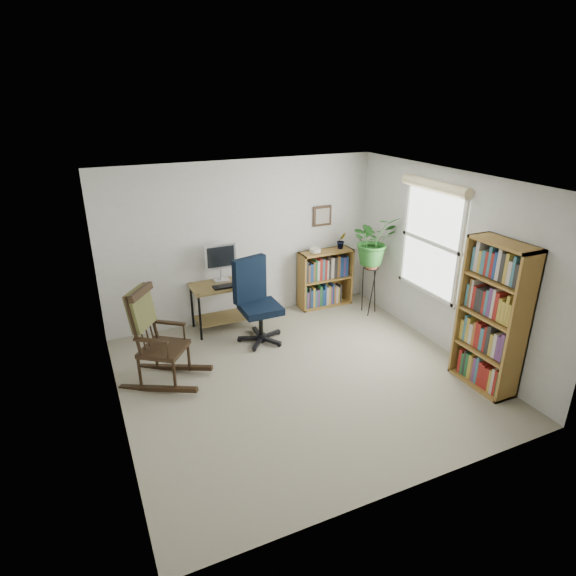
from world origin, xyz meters
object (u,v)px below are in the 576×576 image
rocking_chair (162,336)px  low_bookshelf (325,278)px  tall_bookshelf (492,317)px  office_chair (260,302)px  desk (226,306)px

rocking_chair → low_bookshelf: bearing=-30.5°
rocking_chair → low_bookshelf: (2.83, 1.19, -0.14)m
low_bookshelf → tall_bookshelf: (0.61, -2.83, 0.43)m
office_chair → rocking_chair: rocking_chair is taller
desk → office_chair: bearing=-62.8°
low_bookshelf → office_chair: bearing=-152.7°
desk → rocking_chair: (-1.10, -1.07, 0.26)m
desk → low_bookshelf: bearing=4.0°
office_chair → low_bookshelf: 1.60m
desk → low_bookshelf: low_bookshelf is taller
rocking_chair → tall_bookshelf: (3.44, -1.64, 0.28)m
office_chair → tall_bookshelf: tall_bookshelf is taller
rocking_chair → tall_bookshelf: tall_bookshelf is taller
rocking_chair → desk: bearing=-9.2°
office_chair → rocking_chair: bearing=-177.2°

